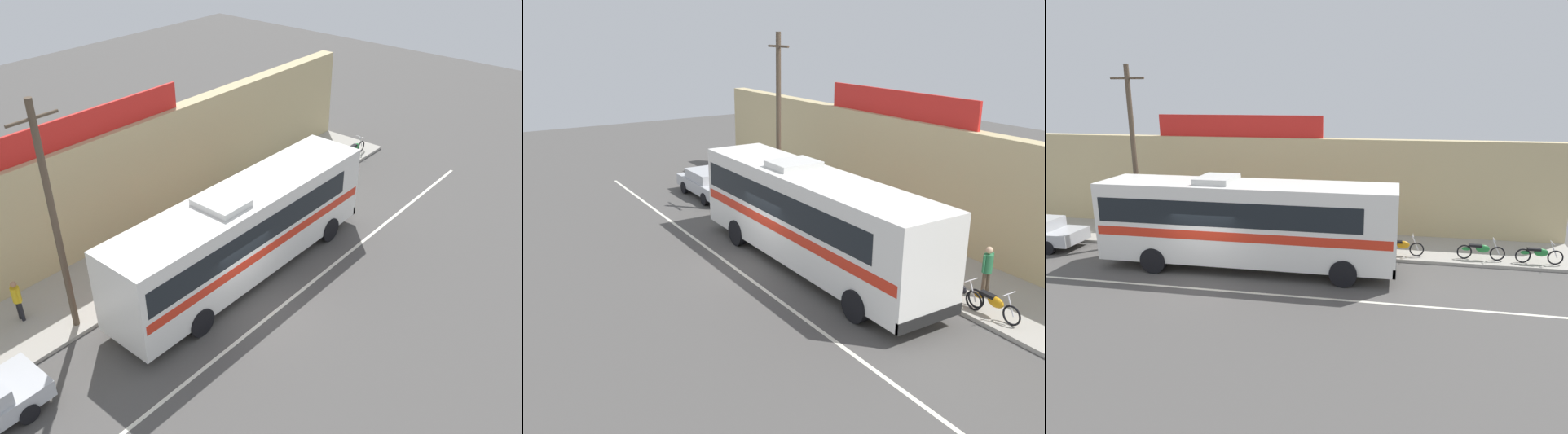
{
  "view_description": "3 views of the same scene",
  "coord_description": "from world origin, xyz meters",
  "views": [
    {
      "loc": [
        -12.14,
        -10.61,
        13.51
      ],
      "look_at": [
        2.63,
        1.84,
        1.84
      ],
      "focal_mm": 39.77,
      "sensor_mm": 36.0,
      "label": 1
    },
    {
      "loc": [
        17.37,
        -9.6,
        8.43
      ],
      "look_at": [
        -0.32,
        1.45,
        1.52
      ],
      "focal_mm": 39.84,
      "sensor_mm": 36.0,
      "label": 2
    },
    {
      "loc": [
        7.12,
        -15.86,
        6.95
      ],
      "look_at": [
        3.67,
        2.28,
        2.11
      ],
      "focal_mm": 32.53,
      "sensor_mm": 36.0,
      "label": 3
    }
  ],
  "objects": [
    {
      "name": "parked_car",
      "position": [
        -9.19,
        2.41,
        0.74
      ],
      "size": [
        4.36,
        1.89,
        1.37
      ],
      "color": "#B7BABF",
      "rests_on": "ground_plane"
    },
    {
      "name": "storefront_facade",
      "position": [
        0.0,
        7.35,
        2.4
      ],
      "size": [
        30.0,
        0.7,
        4.8
      ],
      "primitive_type": "cube",
      "color": "tan",
      "rests_on": "ground_plane"
    },
    {
      "name": "storefront_billboard",
      "position": [
        -0.82,
        7.35,
        5.35
      ],
      "size": [
        8.63,
        0.12,
        1.1
      ],
      "primitive_type": "cube",
      "color": "red",
      "rests_on": "storefront_facade"
    },
    {
      "name": "sidewalk_slab",
      "position": [
        0.0,
        5.2,
        0.07
      ],
      "size": [
        30.0,
        3.6,
        0.14
      ],
      "primitive_type": "cube",
      "color": "#A8A399",
      "rests_on": "ground_plane"
    },
    {
      "name": "pedestrian_far_right",
      "position": [
        0.14,
        5.11,
        1.06
      ],
      "size": [
        0.3,
        0.48,
        1.59
      ],
      "color": "navy",
      "rests_on": "sidewalk_slab"
    },
    {
      "name": "pedestrian_by_curb",
      "position": [
        -5.78,
        5.55,
        1.07
      ],
      "size": [
        0.3,
        0.48,
        1.61
      ],
      "color": "black",
      "rests_on": "sidewalk_slab"
    },
    {
      "name": "road_center_stripe",
      "position": [
        0.0,
        -0.8,
        0.0
      ],
      "size": [
        30.0,
        0.14,
        0.01
      ],
      "primitive_type": "cube",
      "color": "silver",
      "rests_on": "ground_plane"
    },
    {
      "name": "motorcycle_blue",
      "position": [
        7.47,
        3.95,
        0.57
      ],
      "size": [
        1.91,
        0.56,
        0.94
      ],
      "color": "black",
      "rests_on": "sidewalk_slab"
    },
    {
      "name": "motorcycle_purple",
      "position": [
        6.22,
        3.77,
        0.57
      ],
      "size": [
        1.95,
        0.56,
        0.94
      ],
      "color": "black",
      "rests_on": "sidewalk_slab"
    },
    {
      "name": "intercity_bus",
      "position": [
        1.27,
        1.56,
        2.07
      ],
      "size": [
        11.85,
        2.6,
        3.78
      ],
      "color": "white",
      "rests_on": "ground_plane"
    },
    {
      "name": "ground_plane",
      "position": [
        0.0,
        0.0,
        0.0
      ],
      "size": [
        70.0,
        70.0,
        0.0
      ],
      "primitive_type": "plane",
      "color": "#4F4C49"
    },
    {
      "name": "pedestrian_near_shop",
      "position": [
        6.47,
        4.82,
        1.14
      ],
      "size": [
        0.3,
        0.48,
        1.71
      ],
      "color": "brown",
      "rests_on": "sidewalk_slab"
    },
    {
      "name": "utility_pole",
      "position": [
        -4.72,
        3.91,
        4.31
      ],
      "size": [
        1.6,
        0.22,
        8.07
      ],
      "color": "brown",
      "rests_on": "sidewalk_slab"
    }
  ]
}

